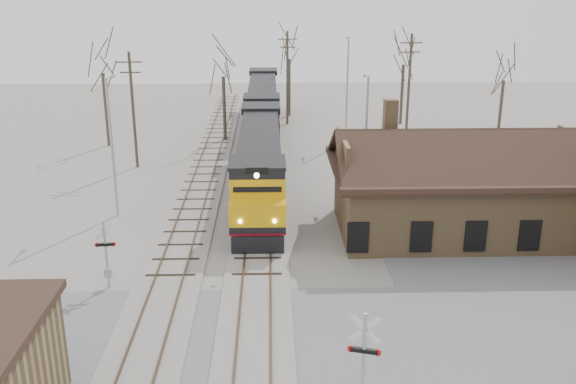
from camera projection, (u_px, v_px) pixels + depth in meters
ground at (255, 337)px, 27.76m from camera, size 140.00×140.00×0.00m
road at (255, 337)px, 27.76m from camera, size 60.00×9.00×0.03m
track_main at (259, 214)px, 41.95m from camera, size 3.40×90.00×0.24m
track_siding at (191, 215)px, 41.83m from camera, size 3.40×90.00×0.24m
depot at (457, 194)px, 38.68m from camera, size 15.20×9.31×7.90m
locomotive_lead at (260, 163)px, 44.67m from camera, size 3.19×21.34×4.74m
locomotive_trailing at (263, 105)px, 65.15m from camera, size 3.19×21.34×4.49m
crossbuck_near at (363, 369)px, 22.21m from camera, size 1.14×0.40×4.10m
crossbuck_far at (106, 256)px, 31.74m from camera, size 1.02×0.27×3.57m
streetlight_a at (112, 140)px, 40.43m from camera, size 0.25×2.04×9.01m
streetlight_b at (366, 128)px, 44.99m from camera, size 0.25×2.04×8.39m
streetlight_c at (347, 84)px, 59.52m from camera, size 0.25×2.04×9.65m
utility_pole_a at (133, 108)px, 51.10m from camera, size 2.00×0.24×9.32m
utility_pole_b at (287, 76)px, 66.43m from camera, size 2.00×0.24×9.61m
utility_pole_c at (409, 89)px, 57.25m from camera, size 2.00×0.24×10.15m
tree_a at (102, 61)px, 56.85m from camera, size 4.45×4.45×10.90m
tree_b at (223, 66)px, 58.85m from camera, size 4.06×4.06×9.94m
tree_c at (289, 49)px, 69.80m from camera, size 4.20×4.20×10.29m
tree_d at (404, 55)px, 65.84m from camera, size 4.14×4.14×10.15m
tree_e at (505, 71)px, 60.20m from camera, size 3.69×3.69×9.05m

